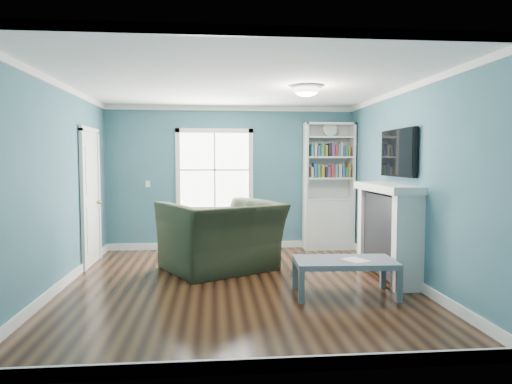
{
  "coord_description": "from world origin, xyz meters",
  "views": [
    {
      "loc": [
        -0.31,
        -5.85,
        1.63
      ],
      "look_at": [
        0.26,
        0.4,
        1.19
      ],
      "focal_mm": 32.0,
      "sensor_mm": 36.0,
      "label": 1
    }
  ],
  "objects": [
    {
      "name": "floor",
      "position": [
        0.0,
        0.0,
        0.0
      ],
      "size": [
        5.0,
        5.0,
        0.0
      ],
      "primitive_type": "plane",
      "color": "black",
      "rests_on": "ground"
    },
    {
      "name": "ceiling_fixture",
      "position": [
        0.9,
        0.1,
        2.55
      ],
      "size": [
        0.38,
        0.38,
        0.15
      ],
      "color": "white",
      "rests_on": "room_walls"
    },
    {
      "name": "door",
      "position": [
        -2.22,
        1.4,
        1.07
      ],
      "size": [
        0.12,
        0.98,
        2.17
      ],
      "color": "silver",
      "rests_on": "ground"
    },
    {
      "name": "bookshelf",
      "position": [
        1.77,
        2.3,
        0.92
      ],
      "size": [
        0.9,
        0.35,
        2.31
      ],
      "color": "silver",
      "rests_on": "ground"
    },
    {
      "name": "light_switch",
      "position": [
        -1.5,
        2.48,
        1.2
      ],
      "size": [
        0.08,
        0.01,
        0.12
      ],
      "primitive_type": "cube",
      "color": "white",
      "rests_on": "room_walls"
    },
    {
      "name": "coffee_table",
      "position": [
        1.25,
        -0.56,
        0.38
      ],
      "size": [
        1.22,
        0.71,
        0.43
      ],
      "rotation": [
        0.0,
        0.0,
        -0.05
      ],
      "color": "#545D64",
      "rests_on": "ground"
    },
    {
      "name": "tv",
      "position": [
        2.2,
        0.2,
        1.72
      ],
      "size": [
        0.06,
        1.1,
        0.65
      ],
      "primitive_type": "cube",
      "color": "black",
      "rests_on": "fireplace"
    },
    {
      "name": "trim",
      "position": [
        0.0,
        0.0,
        1.24
      ],
      "size": [
        4.5,
        5.0,
        2.6
      ],
      "color": "white",
      "rests_on": "ground"
    },
    {
      "name": "room_walls",
      "position": [
        0.0,
        0.0,
        1.58
      ],
      "size": [
        5.0,
        5.0,
        5.0
      ],
      "color": "#32616D",
      "rests_on": "ground"
    },
    {
      "name": "fireplace",
      "position": [
        2.08,
        0.2,
        0.64
      ],
      "size": [
        0.44,
        1.58,
        1.3
      ],
      "color": "black",
      "rests_on": "ground"
    },
    {
      "name": "window",
      "position": [
        -0.3,
        2.49,
        1.45
      ],
      "size": [
        1.4,
        0.06,
        1.5
      ],
      "color": "white",
      "rests_on": "room_walls"
    },
    {
      "name": "paper_sheet",
      "position": [
        1.37,
        -0.6,
        0.44
      ],
      "size": [
        0.33,
        0.36,
        0.0
      ],
      "primitive_type": "cube",
      "rotation": [
        0.0,
        0.0,
        0.46
      ],
      "color": "white",
      "rests_on": "coffee_table"
    },
    {
      "name": "recliner",
      "position": [
        -0.21,
        0.84,
        0.68
      ],
      "size": [
        1.85,
        1.63,
        1.36
      ],
      "primitive_type": "imported",
      "rotation": [
        0.0,
        0.0,
        -2.64
      ],
      "color": "black",
      "rests_on": "ground"
    }
  ]
}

